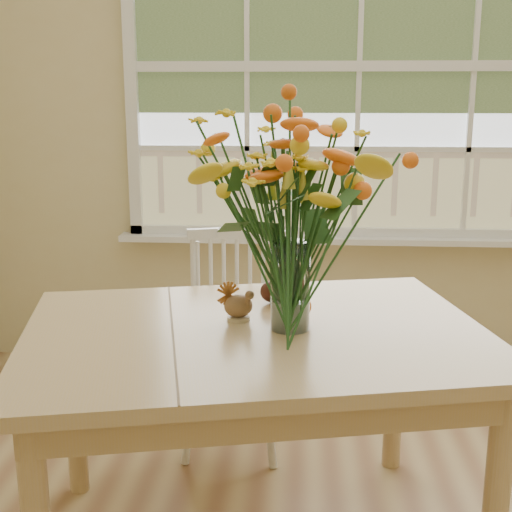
{
  "coord_description": "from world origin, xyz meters",
  "views": [
    {
      "loc": [
        -0.28,
        -1.27,
        1.43
      ],
      "look_at": [
        -0.41,
        0.69,
        0.96
      ],
      "focal_mm": 48.0,
      "sensor_mm": 36.0,
      "label": 1
    }
  ],
  "objects": [
    {
      "name": "wall_back",
      "position": [
        0.0,
        2.25,
        1.35
      ],
      "size": [
        4.0,
        0.02,
        2.7
      ],
      "primitive_type": "cube",
      "color": "beige",
      "rests_on": "floor"
    },
    {
      "name": "dining_table",
      "position": [
        -0.41,
        0.67,
        0.64
      ],
      "size": [
        1.55,
        1.25,
        0.74
      ],
      "rotation": [
        0.0,
        0.0,
        0.21
      ],
      "color": "tan",
      "rests_on": "floor"
    },
    {
      "name": "windsor_chair",
      "position": [
        -0.54,
        1.37,
        0.49
      ],
      "size": [
        0.41,
        0.39,
        0.86
      ],
      "rotation": [
        0.0,
        0.0,
        -0.02
      ],
      "color": "white",
      "rests_on": "floor"
    },
    {
      "name": "turkey_figurine",
      "position": [
        -0.46,
        0.75,
        0.78
      ],
      "size": [
        0.1,
        0.09,
        0.11
      ],
      "rotation": [
        0.0,
        0.0,
        0.29
      ],
      "color": "#CCB78C",
      "rests_on": "dining_table"
    },
    {
      "name": "dark_gourd",
      "position": [
        -0.37,
        0.93,
        0.77
      ],
      "size": [
        0.13,
        0.1,
        0.07
      ],
      "color": "#38160F",
      "rests_on": "dining_table"
    },
    {
      "name": "pumpkin",
      "position": [
        -0.29,
        0.76,
        0.78
      ],
      "size": [
        0.11,
        0.11,
        0.08
      ],
      "primitive_type": "ellipsoid",
      "color": "#C35516",
      "rests_on": "dining_table"
    },
    {
      "name": "window",
      "position": [
        0.0,
        2.21,
        1.53
      ],
      "size": [
        2.42,
        0.12,
        1.74
      ],
      "color": "silver",
      "rests_on": "wall_back"
    },
    {
      "name": "flower_vase",
      "position": [
        -0.3,
        0.68,
        1.13
      ],
      "size": [
        0.55,
        0.55,
        0.66
      ],
      "color": "white",
      "rests_on": "dining_table"
    }
  ]
}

